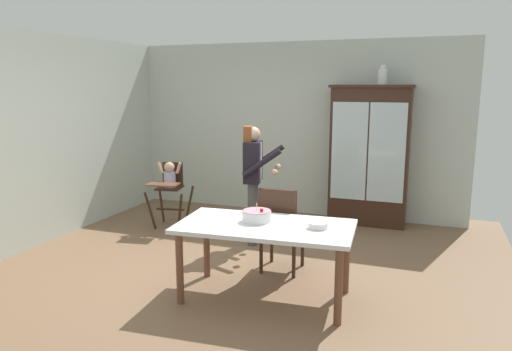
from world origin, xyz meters
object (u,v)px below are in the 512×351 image
object	(u,v)px
dining_table	(265,234)
birthday_cake	(257,216)
high_chair_with_toddler	(170,182)
ceramic_vase	(383,76)
serving_bowl	(318,225)
adult_person	(253,170)
china_cabinet	(369,155)
dining_chair_far_side	(280,224)

from	to	relation	value
dining_table	birthday_cake	world-z (taller)	birthday_cake
high_chair_with_toddler	birthday_cake	xyz separation A→B (m)	(1.98, -1.71, 0.14)
ceramic_vase	birthday_cake	size ratio (longest dim) A/B	0.96
dining_table	serving_bowl	world-z (taller)	serving_bowl
high_chair_with_toddler	adult_person	world-z (taller)	adult_person
high_chair_with_toddler	serving_bowl	xyz separation A→B (m)	(2.58, -1.72, 0.11)
dining_table	birthday_cake	bearing A→B (deg)	147.28
china_cabinet	adult_person	size ratio (longest dim) A/B	1.34
adult_person	china_cabinet	bearing A→B (deg)	-53.28
adult_person	dining_table	xyz separation A→B (m)	(0.67, -1.48, -0.32)
china_cabinet	birthday_cake	distance (m)	2.94
birthday_cake	serving_bowl	distance (m)	0.61
dining_chair_far_side	serving_bowl	bearing A→B (deg)	132.88
dining_table	serving_bowl	xyz separation A→B (m)	(0.49, 0.06, 0.12)
high_chair_with_toddler	birthday_cake	size ratio (longest dim) A/B	3.39
high_chair_with_toddler	adult_person	distance (m)	1.48
high_chair_with_toddler	dining_table	bearing A→B (deg)	-51.28
ceramic_vase	adult_person	bearing A→B (deg)	-134.03
birthday_cake	dining_table	bearing A→B (deg)	-32.72
birthday_cake	serving_bowl	size ratio (longest dim) A/B	1.56
birthday_cake	china_cabinet	bearing A→B (deg)	76.13
birthday_cake	dining_chair_far_side	size ratio (longest dim) A/B	0.29
adult_person	dining_table	world-z (taller)	adult_person
ceramic_vase	dining_chair_far_side	xyz separation A→B (m)	(-0.78, -2.28, -1.61)
dining_table	birthday_cake	xyz separation A→B (m)	(-0.11, 0.07, 0.15)
ceramic_vase	birthday_cake	bearing A→B (deg)	-106.33
ceramic_vase	high_chair_with_toddler	size ratio (longest dim) A/B	0.28
ceramic_vase	serving_bowl	xyz separation A→B (m)	(-0.23, -2.86, -1.39)
dining_chair_far_side	birthday_cake	bearing A→B (deg)	84.07
ceramic_vase	serving_bowl	bearing A→B (deg)	-94.58
china_cabinet	adult_person	bearing A→B (deg)	-131.27
dining_table	dining_chair_far_side	distance (m)	0.65
china_cabinet	adult_person	distance (m)	1.92
china_cabinet	adult_person	world-z (taller)	china_cabinet
high_chair_with_toddler	dining_table	distance (m)	2.74
adult_person	birthday_cake	world-z (taller)	adult_person
ceramic_vase	high_chair_with_toddler	xyz separation A→B (m)	(-2.81, -1.14, -1.51)
china_cabinet	ceramic_vase	size ratio (longest dim) A/B	7.57
serving_bowl	birthday_cake	bearing A→B (deg)	178.60
birthday_cake	ceramic_vase	bearing A→B (deg)	73.67
serving_bowl	dining_chair_far_side	distance (m)	0.83
ceramic_vase	serving_bowl	world-z (taller)	ceramic_vase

